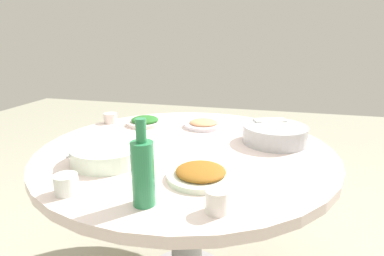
{
  "coord_description": "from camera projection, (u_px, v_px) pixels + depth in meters",
  "views": [
    {
      "loc": [
        0.35,
        -1.26,
        1.23
      ],
      "look_at": [
        0.03,
        -0.02,
        0.84
      ],
      "focal_mm": 29.13,
      "sensor_mm": 36.0,
      "label": 1
    }
  ],
  "objects": [
    {
      "name": "tea_cup_side",
      "position": [
        110.0,
        118.0,
        1.77
      ],
      "size": [
        0.07,
        0.07,
        0.06
      ],
      "primitive_type": "cylinder",
      "color": "silver",
      "rests_on": "round_dining_table"
    },
    {
      "name": "green_bottle",
      "position": [
        143.0,
        171.0,
        0.89
      ],
      "size": [
        0.07,
        0.07,
        0.26
      ],
      "color": "#2C814E",
      "rests_on": "round_dining_table"
    },
    {
      "name": "dish_shrimp",
      "position": [
        204.0,
        124.0,
        1.69
      ],
      "size": [
        0.21,
        0.21,
        0.04
      ],
      "color": "silver",
      "rests_on": "round_dining_table"
    },
    {
      "name": "soup_bowl",
      "position": [
        109.0,
        154.0,
        1.23
      ],
      "size": [
        0.29,
        0.29,
        0.07
      ],
      "color": "white",
      "rests_on": "round_dining_table"
    },
    {
      "name": "round_dining_table",
      "position": [
        186.0,
        175.0,
        1.43
      ],
      "size": [
        1.29,
        1.29,
        0.75
      ],
      "color": "#99999E",
      "rests_on": "ground"
    },
    {
      "name": "dish_stirfry",
      "position": [
        201.0,
        174.0,
        1.08
      ],
      "size": [
        0.24,
        0.24,
        0.05
      ],
      "color": "silver",
      "rests_on": "round_dining_table"
    },
    {
      "name": "dish_greens",
      "position": [
        145.0,
        121.0,
        1.73
      ],
      "size": [
        0.2,
        0.2,
        0.05
      ],
      "color": "silver",
      "rests_on": "round_dining_table"
    },
    {
      "name": "tea_cup_far",
      "position": [
        66.0,
        184.0,
        0.98
      ],
      "size": [
        0.07,
        0.07,
        0.06
      ],
      "primitive_type": "cylinder",
      "color": "white",
      "rests_on": "round_dining_table"
    },
    {
      "name": "rice_bowl",
      "position": [
        275.0,
        134.0,
        1.44
      ],
      "size": [
        0.29,
        0.29,
        0.09
      ],
      "color": "#B2B5BA",
      "rests_on": "round_dining_table"
    },
    {
      "name": "tea_cup_near",
      "position": [
        217.0,
        201.0,
        0.87
      ],
      "size": [
        0.07,
        0.07,
        0.07
      ],
      "primitive_type": "cylinder",
      "color": "white",
      "rests_on": "round_dining_table"
    }
  ]
}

